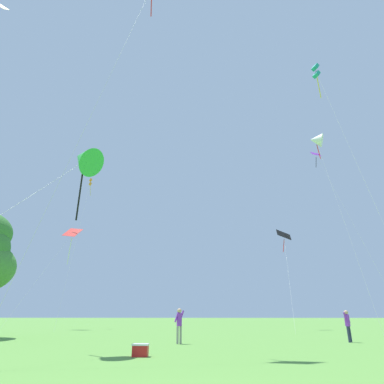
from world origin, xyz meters
TOP-DOWN VIEW (x-y plane):
  - kite_orange_box at (-16.23, 36.03)m, footprint 2.17×9.48m
  - kite_white_distant at (11.79, 27.08)m, footprint 1.99×8.48m
  - kite_black_large at (8.79, 33.77)m, footprint 2.76×9.74m
  - kite_teal_box at (9.52, 18.39)m, footprint 0.81×7.44m
  - kite_red_high at (-16.39, 32.64)m, footprint 3.51×8.32m
  - kite_green_small at (-5.98, 9.52)m, footprint 3.33×9.54m
  - kite_purple_streamer at (14.01, 33.20)m, footprint 3.75×7.85m
  - person_foreground_watcher at (7.92, 15.92)m, footprint 0.48×0.41m
  - person_with_spool at (-1.61, 14.32)m, footprint 0.54×0.36m
  - picnic_cooler at (-2.49, 8.53)m, footprint 0.60×0.40m

SIDE VIEW (x-z plane):
  - picnic_cooler at x=-2.49m, z-range 0.00..0.44m
  - person_foreground_watcher at x=7.92m, z-range 0.17..1.88m
  - person_with_spool at x=-1.61m, z-range 0.18..1.97m
  - kite_green_small at x=-5.98m, z-range 3.86..13.45m
  - kite_red_high at x=-16.39m, z-range 4.13..15.60m
  - kite_black_large at x=8.79m, z-range 4.37..15.49m
  - kite_orange_box at x=-16.23m, z-range 8.63..27.85m
  - kite_white_distant at x=11.79m, z-range 9.13..29.19m
  - kite_purple_streamer at x=14.01m, z-range 8.81..30.05m
  - kite_teal_box at x=9.52m, z-range 9.92..31.69m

